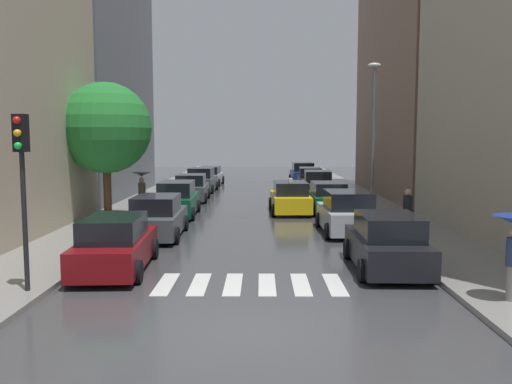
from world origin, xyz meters
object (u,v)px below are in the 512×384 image
parked_car_right_second (347,213)px  parked_car_right_third (328,198)px  parked_car_right_sixth (303,173)px  parked_car_left_sixth (210,176)px  parked_car_left_second (157,218)px  parked_car_right_nearest (387,244)px  parked_car_left_third (177,200)px  pedestrian_far_side (407,210)px  parked_car_right_fourth (317,185)px  traffic_light_left_corner (22,163)px  parked_car_left_fifth (202,181)px  street_tree_left (106,128)px  parked_car_left_fourth (191,188)px  parked_car_left_nearest (115,245)px  taxi_midroad (290,198)px  pedestrian_foreground (142,184)px  parked_car_right_fifth (310,180)px  lamp_post_right (373,129)px

parked_car_right_second → parked_car_right_third: (-0.02, 6.17, -0.06)m
parked_car_right_second → parked_car_right_sixth: bearing=-1.2°
parked_car_left_sixth → parked_car_right_second: bearing=-158.3°
parked_car_left_second → parked_car_right_nearest: (7.75, -5.15, 0.01)m
parked_car_left_third → pedestrian_far_side: 11.26m
parked_car_right_fourth → traffic_light_left_corner: 23.57m
parked_car_left_second → pedestrian_far_side: bearing=-90.1°
parked_car_left_fifth → parked_car_right_third: (7.76, -10.49, -0.06)m
traffic_light_left_corner → parked_car_left_third: bearing=83.2°
traffic_light_left_corner → street_tree_left: bearing=96.5°
parked_car_left_fourth → parked_car_right_third: size_ratio=0.95×
parked_car_right_fourth → parked_car_right_sixth: (-0.04, 11.53, -0.00)m
parked_car_left_nearest → parked_car_right_nearest: parked_car_right_nearest is taller
taxi_midroad → street_tree_left: size_ratio=0.70×
parked_car_left_sixth → parked_car_right_nearest: (7.87, -28.27, 0.06)m
parked_car_left_nearest → parked_car_right_second: parked_car_right_second is taller
parked_car_right_fourth → parked_car_left_fifth: bearing=64.8°
parked_car_right_nearest → traffic_light_left_corner: bearing=107.1°
parked_car_right_third → traffic_light_left_corner: bearing=147.1°
parked_car_left_fifth → parked_car_right_sixth: size_ratio=0.90×
parked_car_right_fourth → pedestrian_far_side: size_ratio=2.44×
parked_car_left_fourth → pedestrian_foreground: bearing=164.4°
parked_car_right_third → parked_car_right_fifth: (0.14, 11.65, 0.05)m
parked_car_right_nearest → parked_car_right_fourth: size_ratio=1.02×
parked_car_left_second → parked_car_left_third: parked_car_left_third is taller
parked_car_right_fourth → parked_car_left_nearest: bearing=159.2°
pedestrian_foreground → parked_car_right_nearest: bearing=-5.6°
pedestrian_foreground → street_tree_left: (-1.17, -1.88, 2.72)m
parked_car_left_third → parked_car_right_fourth: size_ratio=1.07×
street_tree_left → parked_car_right_sixth: bearing=63.5°
parked_car_right_third → pedestrian_foreground: bearing=97.6°
parked_car_right_fourth → parked_car_right_third: bearing=-179.3°
pedestrian_far_side → street_tree_left: street_tree_left is taller
pedestrian_far_side → lamp_post_right: (-0.49, 4.45, 3.22)m
parked_car_left_second → parked_car_left_sixth: 23.13m
parked_car_right_fifth → pedestrian_foreground: (-9.54, -13.14, 0.80)m
parked_car_left_fourth → parked_car_left_fifth: size_ratio=1.00×
lamp_post_right → parked_car_right_second: bearing=-115.5°
taxi_midroad → parked_car_left_sixth: bearing=17.5°
parked_car_left_sixth → pedestrian_far_side: 24.98m
parked_car_right_fifth → pedestrian_foreground: 16.25m
parked_car_left_sixth → pedestrian_far_side: (9.91, -22.93, 0.34)m
parked_car_left_second → parked_car_left_fourth: parked_car_left_second is taller
parked_car_left_second → parked_car_right_sixth: bearing=-18.2°
pedestrian_far_side → parked_car_left_fourth: bearing=-80.4°
parked_car_left_third → parked_car_right_third: bearing=-79.6°
parked_car_left_fourth → parked_car_right_nearest: 19.00m
pedestrian_far_side → traffic_light_left_corner: size_ratio=0.40×
parked_car_left_third → parked_car_right_sixth: bearing=-22.9°
parked_car_right_second → lamp_post_right: 5.32m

